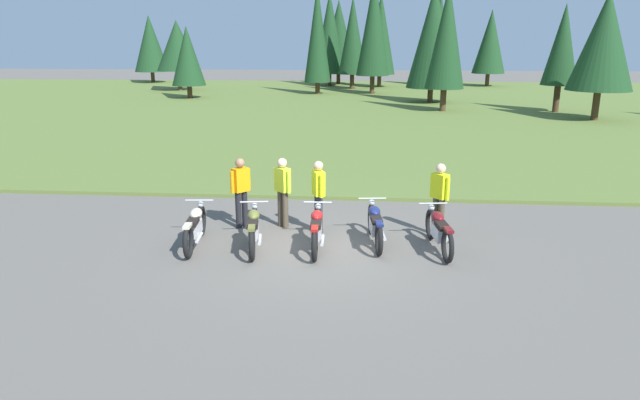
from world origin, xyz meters
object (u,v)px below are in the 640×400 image
at_px(motorcycle_olive, 254,229).
at_px(rider_with_back_turned, 318,192).
at_px(motorcycle_red, 317,229).
at_px(rider_near_row_end, 439,195).
at_px(rider_checking_bike, 241,189).
at_px(rider_in_hivis_vest, 283,188).
at_px(motorcycle_cream, 195,227).
at_px(motorcycle_navy, 375,224).
at_px(motorcycle_maroon, 439,230).

relative_size(motorcycle_olive, rider_with_back_turned, 1.25).
bearing_deg(motorcycle_red, rider_with_back_turned, 92.66).
distance_m(rider_with_back_turned, rider_near_row_end, 2.73).
bearing_deg(rider_checking_bike, rider_in_hivis_vest, 5.31).
distance_m(motorcycle_cream, rider_checking_bike, 1.61).
distance_m(motorcycle_red, rider_with_back_turned, 1.24).
relative_size(motorcycle_red, rider_near_row_end, 1.26).
xyz_separation_m(motorcycle_navy, motorcycle_maroon, (1.34, -0.30, 0.00)).
bearing_deg(motorcycle_maroon, motorcycle_cream, -178.18).
relative_size(rider_with_back_turned, rider_checking_bike, 1.00).
xyz_separation_m(motorcycle_cream, rider_near_row_end, (5.30, 1.13, 0.51)).
height_order(motorcycle_navy, rider_near_row_end, rider_near_row_end).
distance_m(motorcycle_olive, rider_near_row_end, 4.21).
distance_m(motorcycle_red, motorcycle_maroon, 2.58).
xyz_separation_m(rider_near_row_end, rider_in_hivis_vest, (-3.60, 0.30, 0.00)).
height_order(motorcycle_maroon, rider_near_row_end, rider_near_row_end).
bearing_deg(rider_near_row_end, rider_checking_bike, 177.36).
height_order(motorcycle_red, rider_near_row_end, rider_near_row_end).
relative_size(motorcycle_red, motorcycle_maroon, 1.00).
bearing_deg(motorcycle_cream, rider_checking_bike, 61.62).
bearing_deg(rider_in_hivis_vest, motorcycle_olive, -106.13).
bearing_deg(rider_near_row_end, motorcycle_navy, -154.90).
xyz_separation_m(motorcycle_maroon, rider_with_back_turned, (-2.63, 1.01, 0.51)).
relative_size(motorcycle_olive, rider_in_hivis_vest, 1.25).
bearing_deg(motorcycle_cream, rider_near_row_end, 12.07).
bearing_deg(motorcycle_maroon, motorcycle_olive, -177.18).
height_order(rider_near_row_end, rider_in_hivis_vest, same).
bearing_deg(motorcycle_maroon, rider_in_hivis_vest, 160.06).
xyz_separation_m(rider_near_row_end, rider_checking_bike, (-4.57, 0.21, 0.00)).
bearing_deg(motorcycle_navy, motorcycle_olive, -169.28).
bearing_deg(motorcycle_red, motorcycle_navy, 18.49).
relative_size(motorcycle_navy, rider_checking_bike, 1.26).
distance_m(motorcycle_olive, motorcycle_maroon, 3.93).
height_order(motorcycle_navy, motorcycle_maroon, same).
distance_m(rider_near_row_end, rider_in_hivis_vest, 3.61).
distance_m(rider_with_back_turned, rider_checking_bike, 1.85).
bearing_deg(rider_in_hivis_vest, motorcycle_red, -56.52).
xyz_separation_m(motorcycle_navy, rider_in_hivis_vest, (-2.16, 0.97, 0.51)).
relative_size(motorcycle_navy, rider_with_back_turned, 1.26).
height_order(motorcycle_maroon, rider_checking_bike, rider_checking_bike).
height_order(motorcycle_cream, motorcycle_maroon, same).
distance_m(motorcycle_navy, rider_checking_bike, 3.30).
distance_m(motorcycle_red, motorcycle_navy, 1.31).
xyz_separation_m(motorcycle_olive, rider_with_back_turned, (1.29, 1.20, 0.51)).
relative_size(motorcycle_maroon, rider_checking_bike, 1.25).
distance_m(motorcycle_cream, motorcycle_olive, 1.28).
height_order(motorcycle_navy, rider_in_hivis_vest, rider_in_hivis_vest).
relative_size(motorcycle_red, rider_with_back_turned, 1.26).
xyz_separation_m(motorcycle_red, motorcycle_navy, (1.24, 0.42, 0.00)).
relative_size(motorcycle_cream, motorcycle_navy, 1.00).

